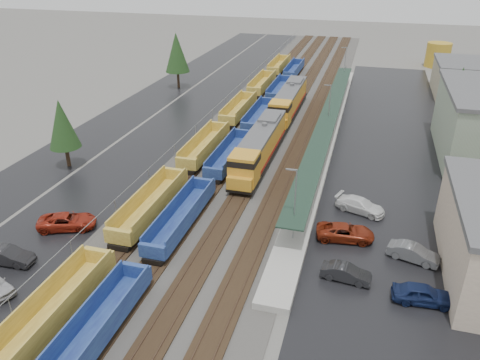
# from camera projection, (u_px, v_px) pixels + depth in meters

# --- Properties ---
(ballast_strip) EXTENTS (20.00, 160.00, 0.08)m
(ballast_strip) POSITION_uv_depth(u_px,v_px,m) (279.00, 111.00, 82.10)
(ballast_strip) COLOR #302D2B
(ballast_strip) RESTS_ON ground
(trackbed) EXTENTS (14.60, 160.00, 0.22)m
(trackbed) POSITION_uv_depth(u_px,v_px,m) (279.00, 111.00, 82.05)
(trackbed) COLOR black
(trackbed) RESTS_ON ground
(west_parking_lot) EXTENTS (10.00, 160.00, 0.02)m
(west_parking_lot) POSITION_uv_depth(u_px,v_px,m) (198.00, 105.00, 85.76)
(west_parking_lot) COLOR black
(west_parking_lot) RESTS_ON ground
(west_road) EXTENTS (9.00, 160.00, 0.02)m
(west_road) POSITION_uv_depth(u_px,v_px,m) (149.00, 100.00, 88.19)
(west_road) COLOR black
(west_road) RESTS_ON ground
(east_commuter_lot) EXTENTS (16.00, 100.00, 0.02)m
(east_commuter_lot) POSITION_uv_depth(u_px,v_px,m) (392.00, 143.00, 68.88)
(east_commuter_lot) COLOR black
(east_commuter_lot) RESTS_ON ground
(station_platform) EXTENTS (3.00, 80.00, 8.00)m
(station_platform) POSITION_uv_depth(u_px,v_px,m) (327.00, 132.00, 70.87)
(station_platform) COLOR #9E9B93
(station_platform) RESTS_ON ground
(chainlink_fence) EXTENTS (0.08, 160.04, 2.02)m
(chainlink_fence) POSITION_uv_depth(u_px,v_px,m) (224.00, 101.00, 82.37)
(chainlink_fence) COLOR gray
(chainlink_fence) RESTS_ON ground
(distant_hills) EXTENTS (301.00, 140.00, 25.20)m
(distant_hills) POSITION_uv_depth(u_px,v_px,m) (451.00, 15.00, 201.17)
(distant_hills) COLOR #495B47
(distant_hills) RESTS_ON ground
(tree_west_near) EXTENTS (3.96, 3.96, 9.00)m
(tree_west_near) POSITION_uv_depth(u_px,v_px,m) (62.00, 124.00, 59.01)
(tree_west_near) COLOR #332316
(tree_west_near) RESTS_ON ground
(tree_west_far) EXTENTS (4.84, 4.84, 11.00)m
(tree_west_far) POSITION_uv_depth(u_px,v_px,m) (177.00, 52.00, 93.16)
(tree_west_far) COLOR #332316
(tree_west_far) RESTS_ON ground
(tree_east) EXTENTS (4.40, 4.40, 10.00)m
(tree_east) POSITION_uv_depth(u_px,v_px,m) (459.00, 90.00, 70.72)
(tree_east) COLOR #332316
(tree_east) RESTS_ON ground
(locomotive_lead) EXTENTS (3.19, 21.05, 4.76)m
(locomotive_lead) POSITION_uv_depth(u_px,v_px,m) (259.00, 147.00, 60.73)
(locomotive_lead) COLOR black
(locomotive_lead) RESTS_ON ground
(locomotive_trail) EXTENTS (3.19, 21.05, 4.76)m
(locomotive_trail) POSITION_uv_depth(u_px,v_px,m) (288.00, 102.00, 78.84)
(locomotive_trail) COLOR black
(locomotive_trail) RESTS_ON ground
(well_string_yellow) EXTENTS (2.82, 117.36, 2.50)m
(well_string_yellow) POSITION_uv_depth(u_px,v_px,m) (205.00, 146.00, 64.42)
(well_string_yellow) COLOR olive
(well_string_yellow) RESTS_ON ground
(well_string_blue) EXTENTS (2.57, 115.05, 2.28)m
(well_string_blue) POSITION_uv_depth(u_px,v_px,m) (229.00, 154.00, 62.15)
(well_string_blue) COLOR navy
(well_string_blue) RESTS_ON ground
(storage_tank) EXTENTS (5.67, 5.67, 5.67)m
(storage_tank) POSITION_uv_depth(u_px,v_px,m) (438.00, 55.00, 112.01)
(storage_tank) COLOR #B68E24
(storage_tank) RESTS_ON ground
(parked_car_west_b) EXTENTS (1.91, 4.84, 1.57)m
(parked_car_west_b) POSITION_uv_depth(u_px,v_px,m) (8.00, 256.00, 42.23)
(parked_car_west_b) COLOR black
(parked_car_west_b) RESTS_ON ground
(parked_car_west_c) EXTENTS (4.57, 6.32, 1.60)m
(parked_car_west_c) POSITION_uv_depth(u_px,v_px,m) (67.00, 221.00, 47.54)
(parked_car_west_c) COLOR maroon
(parked_car_west_c) RESTS_ON ground
(parked_car_east_a) EXTENTS (1.92, 4.43, 1.42)m
(parked_car_east_a) POSITION_uv_depth(u_px,v_px,m) (346.00, 273.00, 40.11)
(parked_car_east_a) COLOR black
(parked_car_east_a) RESTS_ON ground
(parked_car_east_b) EXTENTS (3.27, 5.89, 1.56)m
(parked_car_east_b) POSITION_uv_depth(u_px,v_px,m) (345.00, 232.00, 45.75)
(parked_car_east_b) COLOR maroon
(parked_car_east_b) RESTS_ON ground
(parked_car_east_c) EXTENTS (3.84, 5.79, 1.56)m
(parked_car_east_c) POSITION_uv_depth(u_px,v_px,m) (360.00, 205.00, 50.52)
(parked_car_east_c) COLOR silver
(parked_car_east_c) RESTS_ON ground
(parked_car_east_d) EXTENTS (2.23, 4.91, 1.64)m
(parked_car_east_d) POSITION_uv_depth(u_px,v_px,m) (423.00, 294.00, 37.50)
(parked_car_east_d) COLOR #131F49
(parked_car_east_d) RESTS_ON ground
(parked_car_east_e) EXTENTS (2.82, 4.88, 1.52)m
(parked_car_east_e) POSITION_uv_depth(u_px,v_px,m) (413.00, 253.00, 42.64)
(parked_car_east_e) COLOR #5A5B5F
(parked_car_east_e) RESTS_ON ground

